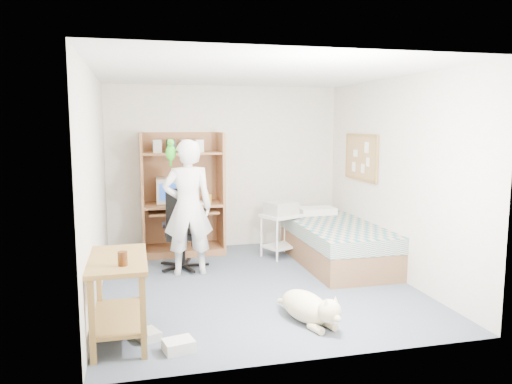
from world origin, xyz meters
TOP-DOWN VIEW (x-y plane):
  - floor at (0.00, 0.00)m, footprint 4.00×4.00m
  - wall_back at (0.00, 2.00)m, footprint 3.60×0.02m
  - wall_right at (1.80, 0.00)m, footprint 0.02×4.00m
  - wall_left at (-1.80, 0.00)m, footprint 0.02×4.00m
  - ceiling at (0.00, 0.00)m, footprint 3.60×4.00m
  - computer_hutch at (-0.70, 1.74)m, footprint 1.20×0.63m
  - bed at (1.30, 0.62)m, footprint 1.02×2.02m
  - side_desk at (-1.55, -1.20)m, footprint 0.50×1.00m
  - corkboard at (1.77, 0.90)m, footprint 0.04×0.94m
  - office_chair at (-0.78, 0.94)m, footprint 0.59×0.59m
  - person at (-0.73, 0.63)m, footprint 0.64×0.43m
  - parrot at (-0.93, 0.65)m, footprint 0.13×0.22m
  - dog at (0.22, -1.26)m, footprint 0.50×0.93m
  - printer_cart at (0.67, 1.16)m, footprint 0.65×0.60m
  - printer at (0.67, 1.16)m, footprint 0.51×0.46m
  - crt_monitor at (-0.88, 1.75)m, footprint 0.40×0.42m
  - keyboard at (-0.70, 1.58)m, footprint 0.46×0.19m
  - pencil_cup at (-0.31, 1.65)m, footprint 0.08×0.08m
  - drink_glass at (-1.50, -1.46)m, footprint 0.08×0.08m
  - floor_box_a at (-1.06, -1.58)m, footprint 0.29×0.25m
  - floor_box_b at (-1.31, -1.27)m, footprint 0.25×0.27m

SIDE VIEW (x-z plane):
  - floor at x=0.00m, z-range 0.00..0.00m
  - floor_box_b at x=-1.31m, z-range 0.00..0.08m
  - floor_box_a at x=-1.06m, z-range 0.00..0.10m
  - dog at x=0.22m, z-range -0.02..0.34m
  - bed at x=1.30m, z-range -0.04..0.62m
  - office_chair at x=-0.78m, z-range -0.15..0.89m
  - printer_cart at x=0.67m, z-range 0.10..0.73m
  - side_desk at x=-1.55m, z-range 0.12..0.87m
  - keyboard at x=-0.70m, z-range 0.66..0.69m
  - printer at x=0.67m, z-range 0.63..0.81m
  - drink_glass at x=-1.50m, z-range 0.75..0.87m
  - pencil_cup at x=-0.31m, z-range 0.76..0.88m
  - computer_hutch at x=-0.70m, z-range -0.08..1.72m
  - person at x=-0.73m, z-range 0.00..1.73m
  - crt_monitor at x=-0.88m, z-range 0.77..1.13m
  - wall_back at x=0.00m, z-range 0.00..2.50m
  - wall_right at x=1.80m, z-range 0.00..2.50m
  - wall_left at x=-1.80m, z-range 0.00..2.50m
  - corkboard at x=1.77m, z-range 1.12..1.78m
  - parrot at x=-0.93m, z-range 1.41..1.76m
  - ceiling at x=0.00m, z-range 2.49..2.51m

